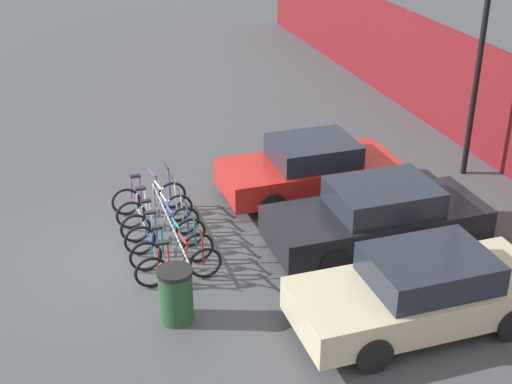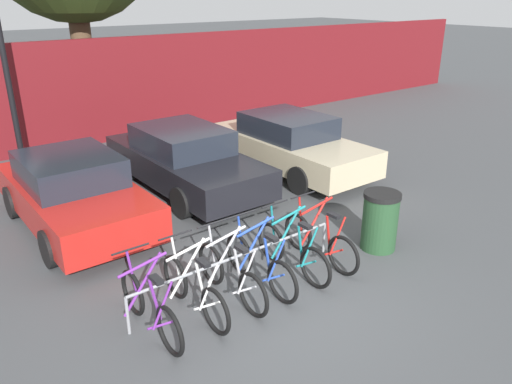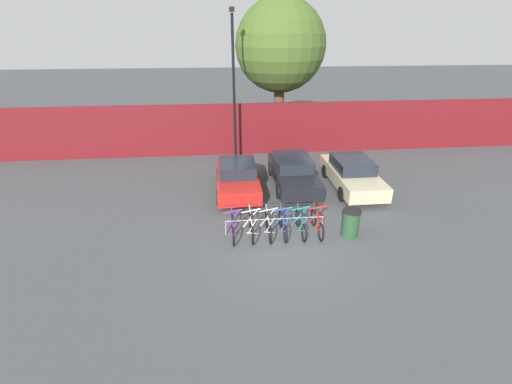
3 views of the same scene
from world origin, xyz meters
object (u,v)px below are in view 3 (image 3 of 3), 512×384
(bicycle_teal, at_px, (301,224))
(car_beige, at_px, (352,174))
(bicycle_red, at_px, (317,223))
(trash_bin, at_px, (351,222))
(bike_rack, at_px, (275,221))
(bicycle_white, at_px, (251,227))
(car_red, at_px, (238,177))
(car_black, at_px, (293,172))
(bicycle_purple, at_px, (233,227))
(tree_behind_hoarding, at_px, (280,47))
(lamp_post, at_px, (234,83))
(bicycle_silver, at_px, (268,226))
(bicycle_blue, at_px, (283,225))

(bicycle_teal, relative_size, car_beige, 0.38)
(bicycle_red, distance_m, trash_bin, 1.18)
(bike_rack, bearing_deg, bicycle_teal, -9.17)
(bike_rack, distance_m, bicycle_white, 0.88)
(car_red, xyz_separation_m, car_black, (2.62, 0.46, 0.00))
(bicycle_teal, distance_m, car_black, 4.26)
(bicycle_purple, height_order, car_black, car_black)
(bicycle_white, relative_size, bicycle_teal, 1.00)
(tree_behind_hoarding, bearing_deg, trash_bin, -85.32)
(tree_behind_hoarding, bearing_deg, car_beige, -71.51)
(bicycle_purple, relative_size, car_beige, 0.38)
(car_red, relative_size, trash_bin, 4.01)
(bicycle_purple, height_order, car_beige, car_beige)
(bike_rack, xyz_separation_m, car_beige, (4.11, 3.56, 0.21))
(bike_rack, height_order, car_black, car_black)
(bike_rack, xyz_separation_m, bicycle_red, (1.52, -0.15, -0.11))
(lamp_post, bearing_deg, car_beige, -39.36)
(bicycle_purple, bearing_deg, bicycle_white, -3.93)
(bicycle_silver, distance_m, trash_bin, 2.92)
(bike_rack, distance_m, trash_bin, 2.69)
(bicycle_teal, xyz_separation_m, car_beige, (3.19, 3.71, 0.31))
(car_red, bearing_deg, bicycle_silver, -76.25)
(bicycle_red, height_order, trash_bin, bicycle_red)
(car_beige, bearing_deg, bicycle_purple, -146.62)
(car_beige, bearing_deg, bike_rack, -139.09)
(car_black, bearing_deg, car_beige, -10.71)
(bicycle_purple, bearing_deg, bicycle_red, -3.93)
(bicycle_white, bearing_deg, bike_rack, 12.97)
(bicycle_silver, distance_m, bicycle_red, 1.77)
(bicycle_blue, xyz_separation_m, car_red, (-1.45, 3.76, 0.31))
(bicycle_blue, xyz_separation_m, bicycle_teal, (0.64, 0.00, 0.00))
(bicycle_blue, xyz_separation_m, tree_behind_hoarding, (1.47, 10.77, 5.42))
(bicycle_purple, distance_m, tree_behind_hoarding, 12.50)
(bike_rack, distance_m, bicycle_red, 1.53)
(bicycle_white, distance_m, bicycle_blue, 1.14)
(car_red, bearing_deg, bicycle_red, -54.40)
(bicycle_silver, xyz_separation_m, trash_bin, (2.90, -0.30, 0.14))
(car_black, bearing_deg, bicycle_teal, -97.20)
(bicycle_purple, relative_size, bicycle_white, 1.00)
(bicycle_red, relative_size, car_black, 0.38)
(bicycle_silver, relative_size, bicycle_red, 1.00)
(car_beige, xyz_separation_m, trash_bin, (-1.46, -4.01, -0.17))
(bike_rack, xyz_separation_m, lamp_post, (-1.09, 7.83, 3.71))
(bicycle_white, bearing_deg, bicycle_blue, 3.16)
(bicycle_purple, distance_m, car_red, 3.79)
(bicycle_blue, bearing_deg, bicycle_purple, 179.75)
(bicycle_silver, xyz_separation_m, car_black, (1.70, 4.21, 0.31))
(bicycle_teal, height_order, tree_behind_hoarding, tree_behind_hoarding)
(bicycle_purple, distance_m, bicycle_blue, 1.80)
(bicycle_red, bearing_deg, trash_bin, -13.14)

